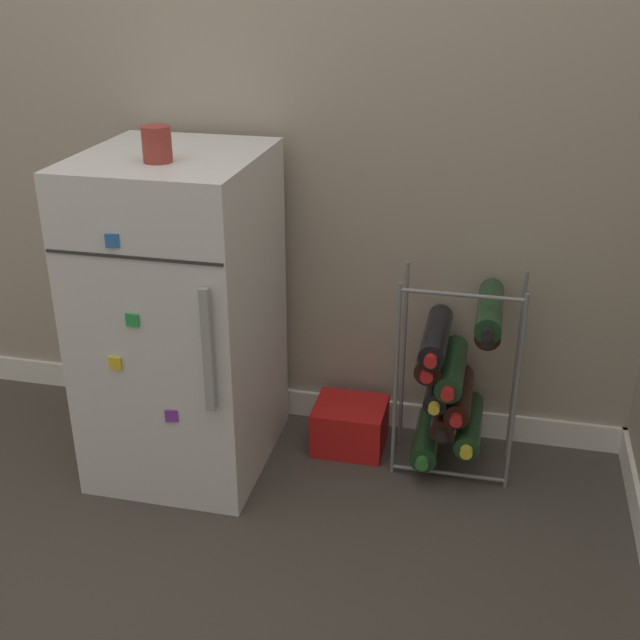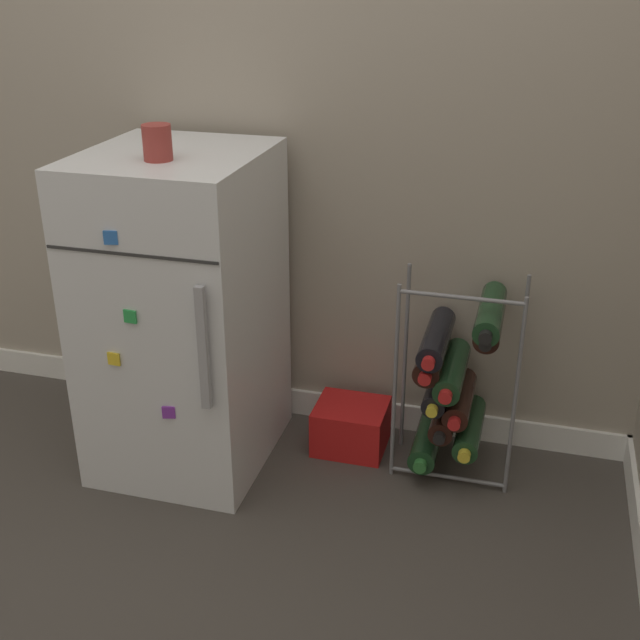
% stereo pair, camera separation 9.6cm
% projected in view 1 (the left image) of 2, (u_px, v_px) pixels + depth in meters
% --- Properties ---
extents(ground_plane, '(14.00, 14.00, 0.00)m').
position_uv_depth(ground_plane, '(281.00, 533.00, 2.20)').
color(ground_plane, '#423D38').
extents(wall_back, '(6.92, 0.07, 2.50)m').
position_uv_depth(wall_back, '(334.00, 36.00, 2.27)').
color(wall_back, '#9E9384').
rests_on(wall_back, ground_plane).
extents(mini_fridge, '(0.49, 0.57, 0.96)m').
position_uv_depth(mini_fridge, '(182.00, 316.00, 2.36)').
color(mini_fridge, silver).
rests_on(mini_fridge, ground_plane).
extents(wine_rack, '(0.35, 0.33, 0.63)m').
position_uv_depth(wine_rack, '(453.00, 375.00, 2.37)').
color(wine_rack, slate).
rests_on(wine_rack, ground_plane).
extents(soda_box, '(0.22, 0.19, 0.15)m').
position_uv_depth(soda_box, '(350.00, 426.00, 2.56)').
color(soda_box, red).
rests_on(soda_box, ground_plane).
extents(fridge_top_cup, '(0.08, 0.08, 0.09)m').
position_uv_depth(fridge_top_cup, '(157.00, 144.00, 2.05)').
color(fridge_top_cup, maroon).
rests_on(fridge_top_cup, mini_fridge).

